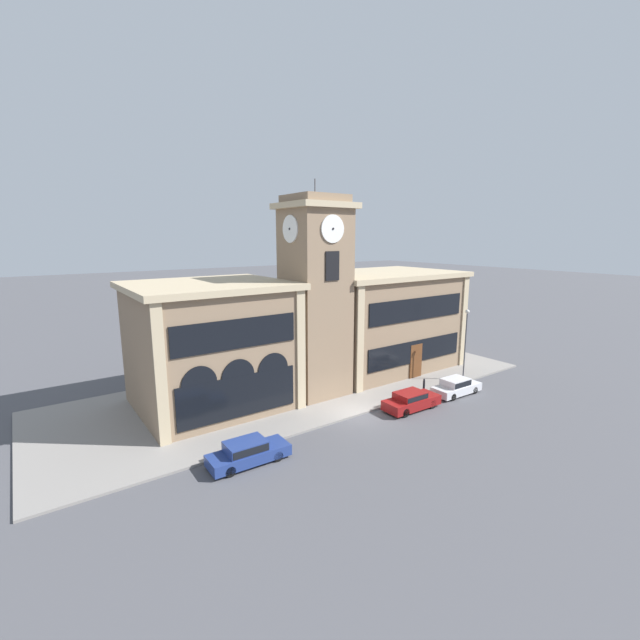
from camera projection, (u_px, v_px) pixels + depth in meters
ground_plane at (360, 416)px, 31.41m from camera, size 300.00×300.00×0.00m
sidewalk_kerb at (303, 386)px, 37.42m from camera, size 41.65×15.07×0.15m
clock_tower at (315, 298)px, 34.40m from camera, size 5.16×5.16×17.30m
town_hall_left_wing at (211, 345)px, 32.56m from camera, size 11.51×10.31×9.61m
town_hall_right_wing at (380, 320)px, 42.58m from camera, size 15.00×10.31×9.56m
parked_car_near at (248, 452)px, 24.71m from camera, size 4.81×1.86×1.40m
parked_car_mid at (411, 400)px, 32.47m from camera, size 4.70×1.90×1.40m
parked_car_far at (456, 386)px, 35.53m from camera, size 4.51×1.83×1.41m
street_lamp at (466, 335)px, 38.26m from camera, size 0.36×0.36×6.45m
bollard at (424, 385)px, 35.99m from camera, size 0.18×0.18×1.06m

